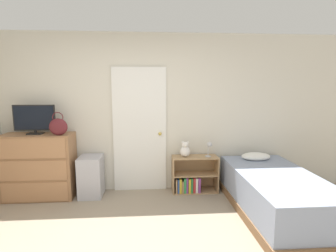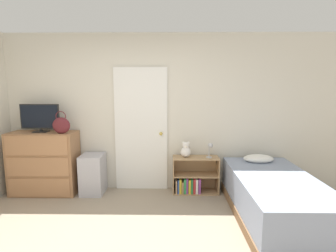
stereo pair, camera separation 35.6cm
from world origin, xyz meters
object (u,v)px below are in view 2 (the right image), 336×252
object	(u,v)px
desk_lamp	(210,147)
bookshelf	(192,179)
tv	(40,118)
handbag	(61,125)
storage_bin	(93,174)
teddy_bear	(186,150)
dresser	(44,163)
bed	(275,197)

from	to	relation	value
desk_lamp	bookshelf	bearing A→B (deg)	171.87
tv	desk_lamp	world-z (taller)	tv
handbag	storage_bin	xyz separation A→B (m)	(0.41, 0.14, -0.81)
tv	bookshelf	distance (m)	2.60
handbag	teddy_bear	size ratio (longest dim) A/B	1.37
tv	teddy_bear	distance (m)	2.35
desk_lamp	teddy_bear	bearing A→B (deg)	174.04
bookshelf	teddy_bear	bearing A→B (deg)	179.16
tv	storage_bin	world-z (taller)	tv
dresser	handbag	distance (m)	0.74
handbag	teddy_bear	bearing A→B (deg)	5.83
teddy_bear	handbag	bearing A→B (deg)	-174.17
desk_lamp	tv	bearing A→B (deg)	-179.71
bookshelf	desk_lamp	size ratio (longest dim) A/B	3.03
storage_bin	teddy_bear	distance (m)	1.54
tv	bookshelf	size ratio (longest dim) A/B	0.82
bookshelf	desk_lamp	world-z (taller)	desk_lamp
bookshelf	teddy_bear	world-z (taller)	teddy_bear
bed	tv	bearing A→B (deg)	167.20
desk_lamp	storage_bin	bearing A→B (deg)	-179.51
tv	dresser	bearing A→B (deg)	-26.78
desk_lamp	bed	xyz separation A→B (m)	(0.74, -0.79, -0.48)
dresser	desk_lamp	world-z (taller)	dresser
dresser	bookshelf	distance (m)	2.39
storage_bin	bookshelf	xyz separation A→B (m)	(1.60, 0.05, -0.09)
dresser	tv	bearing A→B (deg)	153.22
tv	bookshelf	bearing A→B (deg)	1.24
handbag	bed	xyz separation A→B (m)	(3.02, -0.63, -0.85)
handbag	bed	bearing A→B (deg)	-11.86
storage_bin	bookshelf	bearing A→B (deg)	1.93
dresser	bed	bearing A→B (deg)	-12.68
teddy_bear	desk_lamp	distance (m)	0.39
bookshelf	desk_lamp	bearing A→B (deg)	-8.13
bed	bookshelf	bearing A→B (deg)	140.67
tv	teddy_bear	world-z (taller)	tv
bed	dresser	bearing A→B (deg)	167.32
tv	bookshelf	xyz separation A→B (m)	(2.40, 0.05, -1.00)
dresser	storage_bin	world-z (taller)	dresser
dresser	handbag	world-z (taller)	handbag
dresser	bed	world-z (taller)	dresser
dresser	teddy_bear	size ratio (longest dim) A/B	4.09
handbag	desk_lamp	xyz separation A→B (m)	(2.28, 0.15, -0.37)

